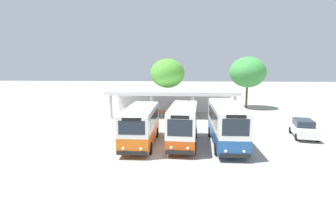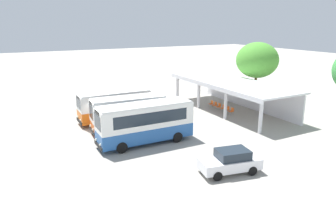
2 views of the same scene
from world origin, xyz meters
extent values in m
plane|color=#A39E93|center=(0.00, 0.00, 0.00)|extent=(180.00, 180.00, 0.00)
cylinder|color=black|center=(-1.01, -0.40, 0.45)|extent=(0.22, 0.90, 0.90)
cylinder|color=black|center=(-3.18, -0.39, 0.45)|extent=(0.22, 0.90, 0.90)
cylinder|color=black|center=(-1.00, 4.07, 0.45)|extent=(0.22, 0.90, 0.90)
cylinder|color=black|center=(-3.17, 4.07, 0.45)|extent=(0.22, 0.90, 0.90)
cube|color=orange|center=(-2.09, 1.84, 0.94)|extent=(2.29, 7.20, 1.12)
cube|color=silver|center=(-2.09, 1.84, 2.26)|extent=(2.29, 7.20, 1.52)
cube|color=silver|center=(-2.09, 1.84, 3.08)|extent=(2.22, 6.99, 0.12)
cube|color=black|center=(-2.09, -1.79, 0.52)|extent=(2.16, 0.11, 0.28)
cube|color=#1E2833|center=(-2.09, -1.75, 2.31)|extent=(1.86, 0.05, 0.99)
cube|color=black|center=(-2.09, -1.75, 2.90)|extent=(1.36, 0.05, 0.24)
cube|color=#1E2833|center=(-0.96, 1.93, 2.31)|extent=(0.05, 5.76, 0.83)
cube|color=#1E2833|center=(-3.21, 1.94, 2.31)|extent=(0.05, 5.76, 0.83)
sphere|color=#EAEACC|center=(-1.47, -1.78, 0.83)|extent=(0.20, 0.20, 0.20)
sphere|color=#EAEACC|center=(-2.72, -1.78, 0.83)|extent=(0.20, 0.20, 0.20)
cylinder|color=black|center=(2.29, -0.17, 0.45)|extent=(0.28, 0.91, 0.90)
cylinder|color=black|center=(0.27, -0.03, 0.45)|extent=(0.28, 0.91, 0.90)
cylinder|color=black|center=(2.57, 4.06, 0.45)|extent=(0.28, 0.91, 0.90)
cylinder|color=black|center=(0.56, 4.20, 0.45)|extent=(0.28, 0.91, 0.90)
cube|color=#D14C14|center=(1.42, 2.02, 0.84)|extent=(2.57, 6.97, 0.91)
cube|color=white|center=(1.42, 2.02, 2.22)|extent=(2.57, 6.97, 1.85)
cube|color=white|center=(1.42, 2.02, 3.20)|extent=(2.50, 6.76, 0.12)
cube|color=black|center=(1.19, -1.43, 0.52)|extent=(2.02, 0.23, 0.28)
cube|color=#1E2833|center=(1.19, -1.38, 2.27)|extent=(1.74, 0.17, 1.20)
cube|color=black|center=(1.19, -1.38, 3.02)|extent=(1.27, 0.14, 0.24)
cube|color=#1E2833|center=(2.48, 2.05, 2.27)|extent=(0.41, 5.46, 1.02)
cube|color=#1E2833|center=(0.38, 2.19, 2.27)|extent=(0.41, 5.46, 1.02)
sphere|color=#EAEACC|center=(1.77, -1.45, 0.83)|extent=(0.20, 0.20, 0.20)
sphere|color=#EAEACC|center=(0.61, -1.38, 0.83)|extent=(0.20, 0.20, 0.20)
cylinder|color=black|center=(5.97, -0.35, 0.45)|extent=(0.22, 0.90, 0.90)
cylinder|color=black|center=(3.87, -0.34, 0.45)|extent=(0.22, 0.90, 0.90)
cylinder|color=black|center=(5.99, 4.60, 0.45)|extent=(0.22, 0.90, 0.90)
cylinder|color=black|center=(3.89, 4.61, 0.45)|extent=(0.22, 0.90, 0.90)
cube|color=#23569E|center=(4.93, 2.13, 0.95)|extent=(2.24, 8.00, 1.14)
cube|color=white|center=(4.93, 2.13, 2.42)|extent=(2.24, 8.00, 1.80)
cube|color=white|center=(4.93, 2.13, 3.38)|extent=(2.18, 7.76, 0.12)
cube|color=black|center=(4.91, -1.89, 0.52)|extent=(2.09, 0.11, 0.28)
cube|color=#1E2833|center=(4.91, -1.85, 2.47)|extent=(1.80, 0.06, 1.17)
cube|color=black|center=(4.91, -1.85, 3.20)|extent=(1.32, 0.06, 0.24)
cube|color=#1E2833|center=(6.02, 2.23, 2.47)|extent=(0.07, 6.39, 0.99)
cube|color=#1E2833|center=(3.84, 2.24, 2.47)|extent=(0.07, 6.39, 0.99)
sphere|color=#EAEACC|center=(5.51, -1.88, 0.83)|extent=(0.20, 0.20, 0.20)
sphere|color=#EAEACC|center=(4.30, -1.88, 0.83)|extent=(0.20, 0.20, 0.20)
cylinder|color=black|center=(13.03, 3.55, 0.32)|extent=(0.30, 0.66, 0.64)
cylinder|color=black|center=(11.40, 3.87, 0.32)|extent=(0.30, 0.66, 0.64)
cylinder|color=black|center=(13.50, 6.05, 0.32)|extent=(0.30, 0.66, 0.64)
cylinder|color=black|center=(11.87, 6.36, 0.32)|extent=(0.30, 0.66, 0.64)
cube|color=silver|center=(12.45, 4.96, 0.67)|extent=(2.50, 4.36, 0.70)
cube|color=#1E2833|center=(12.49, 5.16, 1.32)|extent=(1.87, 2.37, 0.60)
cylinder|color=silver|center=(-7.65, 12.35, 1.60)|extent=(0.36, 0.36, 3.20)
cylinder|color=silver|center=(-2.57, 12.35, 1.60)|extent=(0.36, 0.36, 3.20)
cylinder|color=silver|center=(2.52, 12.35, 1.60)|extent=(0.36, 0.36, 3.20)
cylinder|color=silver|center=(7.61, 12.35, 1.60)|extent=(0.36, 0.36, 3.20)
cube|color=white|center=(-0.02, 17.56, 1.60)|extent=(16.06, 0.20, 3.20)
cube|color=white|center=(-0.02, 14.86, 3.30)|extent=(16.56, 6.12, 0.20)
cube|color=white|center=(-0.02, 11.85, 3.06)|extent=(16.56, 0.10, 0.28)
cylinder|color=slate|center=(-1.68, 13.44, 0.22)|extent=(0.03, 0.03, 0.44)
cylinder|color=slate|center=(-2.03, 13.44, 0.22)|extent=(0.03, 0.03, 0.44)
cylinder|color=slate|center=(-1.68, 13.79, 0.22)|extent=(0.03, 0.03, 0.44)
cylinder|color=slate|center=(-2.03, 13.79, 0.22)|extent=(0.03, 0.03, 0.44)
cube|color=#D85919|center=(-1.85, 13.61, 0.46)|extent=(0.44, 0.44, 0.04)
cube|color=#D85919|center=(-1.85, 13.81, 0.66)|extent=(0.44, 0.04, 0.40)
cylinder|color=slate|center=(-0.93, 13.43, 0.22)|extent=(0.03, 0.03, 0.44)
cylinder|color=slate|center=(-1.29, 13.43, 0.22)|extent=(0.03, 0.03, 0.44)
cylinder|color=slate|center=(-0.93, 13.79, 0.22)|extent=(0.03, 0.03, 0.44)
cylinder|color=slate|center=(-1.29, 13.79, 0.22)|extent=(0.03, 0.03, 0.44)
cube|color=#D85919|center=(-1.11, 13.61, 0.46)|extent=(0.44, 0.44, 0.04)
cube|color=#D85919|center=(-1.11, 13.81, 0.66)|extent=(0.44, 0.04, 0.40)
cylinder|color=slate|center=(-0.19, 13.43, 0.22)|extent=(0.03, 0.03, 0.44)
cylinder|color=slate|center=(-0.54, 13.43, 0.22)|extent=(0.03, 0.03, 0.44)
cylinder|color=slate|center=(-0.19, 13.79, 0.22)|extent=(0.03, 0.03, 0.44)
cylinder|color=slate|center=(-0.54, 13.78, 0.22)|extent=(0.03, 0.03, 0.44)
cube|color=#D85919|center=(-0.37, 13.61, 0.46)|extent=(0.44, 0.44, 0.04)
cube|color=#D85919|center=(-0.37, 13.81, 0.66)|extent=(0.44, 0.04, 0.40)
cylinder|color=slate|center=(0.55, 13.46, 0.22)|extent=(0.03, 0.03, 0.44)
cylinder|color=slate|center=(0.20, 13.46, 0.22)|extent=(0.03, 0.03, 0.44)
cylinder|color=slate|center=(0.55, 13.81, 0.22)|extent=(0.03, 0.03, 0.44)
cylinder|color=slate|center=(0.20, 13.81, 0.22)|extent=(0.03, 0.03, 0.44)
cube|color=#D85919|center=(0.37, 13.63, 0.46)|extent=(0.44, 0.44, 0.04)
cube|color=#D85919|center=(0.37, 13.83, 0.66)|extent=(0.44, 0.04, 0.40)
cylinder|color=slate|center=(1.29, 13.46, 0.22)|extent=(0.03, 0.03, 0.44)
cylinder|color=slate|center=(0.94, 13.46, 0.22)|extent=(0.03, 0.03, 0.44)
cylinder|color=slate|center=(1.29, 13.81, 0.22)|extent=(0.03, 0.03, 0.44)
cylinder|color=slate|center=(0.94, 13.81, 0.22)|extent=(0.03, 0.03, 0.44)
cube|color=#D85919|center=(1.12, 13.64, 0.46)|extent=(0.44, 0.44, 0.04)
cube|color=#D85919|center=(1.12, 13.84, 0.66)|extent=(0.44, 0.04, 0.40)
cylinder|color=slate|center=(2.04, 13.49, 0.22)|extent=(0.03, 0.03, 0.44)
cylinder|color=slate|center=(1.68, 13.49, 0.22)|extent=(0.03, 0.03, 0.44)
cylinder|color=slate|center=(2.04, 13.84, 0.22)|extent=(0.03, 0.03, 0.44)
cylinder|color=slate|center=(1.68, 13.84, 0.22)|extent=(0.03, 0.03, 0.44)
cube|color=#D85919|center=(1.86, 13.66, 0.46)|extent=(0.44, 0.44, 0.04)
cube|color=#D85919|center=(1.86, 13.86, 0.66)|extent=(0.44, 0.04, 0.40)
cylinder|color=brown|center=(-1.03, 19.71, 1.76)|extent=(0.32, 0.32, 3.51)
ellipsoid|color=#4C9933|center=(-1.03, 19.71, 5.42)|extent=(5.09, 5.09, 4.32)
camera|label=1|loc=(1.47, -18.50, 6.50)|focal=27.20mm
camera|label=2|loc=(27.64, -7.78, 9.85)|focal=33.52mm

